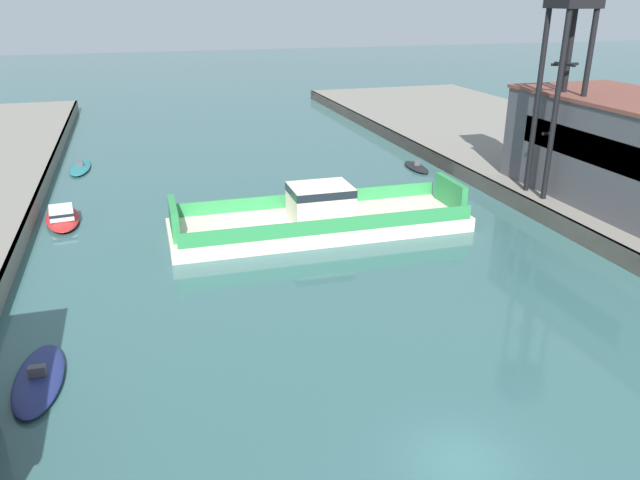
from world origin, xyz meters
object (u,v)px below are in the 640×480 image
at_px(moored_boat_near_left, 80,167).
at_px(moored_boat_mid_right, 416,167).
at_px(moored_boat_near_right, 39,379).
at_px(crane_tower, 571,24).
at_px(chain_ferry, 320,218).
at_px(warehouse_shed, 635,151).
at_px(moored_boat_mid_left, 62,216).

height_order(moored_boat_near_left, moored_boat_mid_right, moored_boat_near_left).
distance_m(moored_boat_near_right, crane_tower, 43.98).
bearing_deg(moored_boat_near_left, chain_ferry, -52.72).
height_order(chain_ferry, moored_boat_near_left, chain_ferry).
distance_m(warehouse_shed, crane_tower, 11.27).
xyz_separation_m(moored_boat_near_right, crane_tower, (38.58, 15.05, 14.80)).
height_order(moored_boat_mid_right, crane_tower, crane_tower).
bearing_deg(warehouse_shed, moored_boat_near_right, -165.32).
relative_size(chain_ferry, warehouse_shed, 1.09).
bearing_deg(moored_boat_mid_right, moored_boat_near_left, 163.71).
distance_m(moored_boat_mid_right, warehouse_shed, 22.00).
bearing_deg(moored_boat_mid_left, warehouse_shed, -15.31).
bearing_deg(moored_boat_near_right, crane_tower, 21.31).
relative_size(moored_boat_mid_right, crane_tower, 0.30).
xyz_separation_m(moored_boat_near_right, moored_boat_mid_right, (33.67, 30.33, -0.03)).
xyz_separation_m(moored_boat_mid_left, warehouse_shed, (44.34, -12.14, 5.08)).
relative_size(moored_boat_mid_right, warehouse_shed, 0.25).
bearing_deg(moored_boat_mid_right, chain_ferry, -135.32).
xyz_separation_m(moored_boat_mid_right, crane_tower, (4.91, -15.28, 14.82)).
bearing_deg(moored_boat_mid_left, crane_tower, -12.13).
xyz_separation_m(moored_boat_near_left, moored_boat_near_right, (0.44, -40.30, 0.02)).
distance_m(moored_boat_near_left, moored_boat_mid_left, 16.78).
height_order(moored_boat_mid_left, moored_boat_mid_right, moored_boat_mid_left).
relative_size(chain_ferry, moored_boat_mid_right, 4.43).
distance_m(moored_boat_near_left, warehouse_shed, 52.86).
height_order(moored_boat_near_right, crane_tower, crane_tower).
bearing_deg(warehouse_shed, moored_boat_mid_left, 164.69).
relative_size(chain_ferry, moored_boat_near_right, 3.61).
bearing_deg(warehouse_shed, moored_boat_near_left, 146.66).
bearing_deg(crane_tower, moored_boat_mid_right, 107.81).
relative_size(moored_boat_near_right, warehouse_shed, 0.30).
height_order(moored_boat_near_left, warehouse_shed, warehouse_shed).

